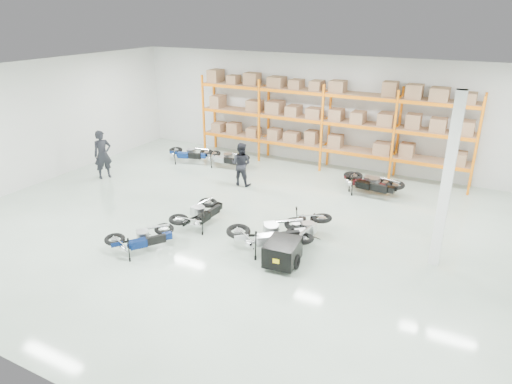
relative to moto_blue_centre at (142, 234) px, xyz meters
The scene contains 14 objects.
room 3.66m from the moto_blue_centre, 51.77° to the left, with size 18.00×18.00×18.00m.
pallet_rack 9.36m from the moto_blue_centre, 77.50° to the left, with size 11.28×0.98×3.62m.
structural_column 7.99m from the moto_blue_centre, 22.82° to the left, with size 0.25×0.25×4.50m, color white.
moto_blue_centre is the anchor object (origin of this frame).
moto_silver_left 3.51m from the moto_blue_centre, 29.94° to the left, with size 0.89×2.01×1.23m, color silver, non-canonical shape.
moto_black_far_left 2.10m from the moto_blue_centre, 75.90° to the left, with size 0.77×1.74×1.07m, color black, non-canonical shape.
moto_touring_right 4.58m from the moto_blue_centre, 35.14° to the left, with size 0.77×1.74×1.06m, color black, non-canonical shape.
trailer 3.88m from the moto_blue_centre, 15.47° to the left, with size 0.88×1.69×0.70m.
moto_back_a 7.75m from the moto_blue_centre, 115.87° to the left, with size 0.76×1.71×1.04m, color navy, non-canonical shape.
moto_back_b 7.38m from the moto_blue_centre, 103.01° to the left, with size 0.74×1.67×1.02m, color #A8AEB2, non-canonical shape.
moto_back_c 8.28m from the moto_blue_centre, 56.90° to the left, with size 0.83×1.86×1.14m, color black, non-canonical shape.
moto_back_d 8.37m from the moto_blue_centre, 59.53° to the left, with size 0.72×1.62×0.99m, color #410D10, non-canonical shape.
person_left 6.50m from the moto_blue_centre, 143.45° to the left, with size 0.69×0.45×1.88m, color black.
person_back 5.67m from the moto_blue_centre, 90.81° to the left, with size 0.79×0.62×1.63m, color black.
Camera 1 is at (5.89, -10.86, 6.21)m, focal length 32.00 mm.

